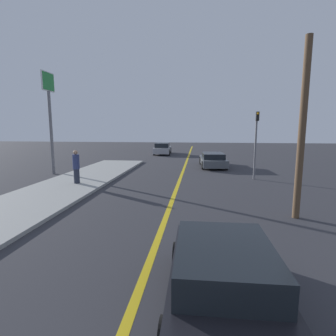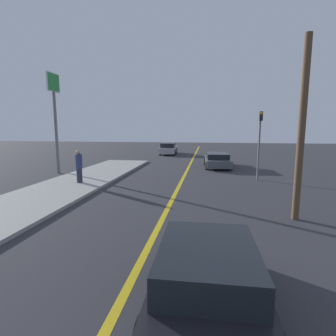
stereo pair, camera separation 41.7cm
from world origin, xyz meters
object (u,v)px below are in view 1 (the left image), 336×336
car_far_distant (163,149)px  utility_pole (302,131)px  car_near_right_lane (223,278)px  car_ahead_center (213,160)px  roadside_sign (49,103)px  pedestrian_mid_group (76,167)px  traffic_light (256,139)px

car_far_distant → utility_pole: utility_pole is taller
car_near_right_lane → utility_pole: utility_pole is taller
car_far_distant → car_ahead_center: bearing=-63.8°
car_far_distant → roadside_sign: 16.40m
car_ahead_center → utility_pole: bearing=-82.5°
car_ahead_center → pedestrian_mid_group: bearing=-137.5°
car_far_distant → utility_pole: (7.91, -22.33, 2.43)m
car_far_distant → pedestrian_mid_group: bearing=-100.1°
car_far_distant → pedestrian_mid_group: (-2.32, -18.18, 0.39)m
car_ahead_center → car_far_distant: 11.50m
car_ahead_center → pedestrian_mid_group: 11.35m
car_far_distant → traffic_light: traffic_light is taller
pedestrian_mid_group → traffic_light: size_ratio=0.44×
pedestrian_mid_group → car_ahead_center: bearing=45.7°
utility_pole → traffic_light: bearing=90.2°
car_ahead_center → utility_pole: utility_pole is taller
utility_pole → roadside_sign: bearing=151.0°
pedestrian_mid_group → utility_pole: 11.23m
roadside_sign → utility_pole: roadside_sign is taller
car_near_right_lane → traffic_light: traffic_light is taller
car_near_right_lane → car_ahead_center: 17.54m
roadside_sign → traffic_light: bearing=-1.6°
car_ahead_center → utility_pole: 12.75m
car_far_distant → pedestrian_mid_group: pedestrian_mid_group is taller
car_ahead_center → roadside_sign: bearing=-160.3°
car_near_right_lane → car_far_distant: 28.00m
roadside_sign → utility_pole: (13.56, -7.52, -1.75)m
roadside_sign → car_ahead_center: bearing=23.0°
pedestrian_mid_group → car_near_right_lane: bearing=-52.6°
car_near_right_lane → pedestrian_mid_group: pedestrian_mid_group is taller
traffic_light → roadside_sign: (-13.54, 0.38, 2.30)m
car_near_right_lane → roadside_sign: 17.06m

